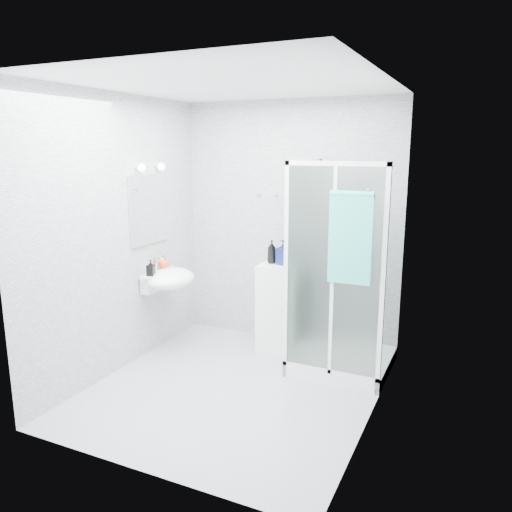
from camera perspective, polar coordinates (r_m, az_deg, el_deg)
The scene contains 12 objects.
room at distance 4.19m, azimuth -2.64°, elevation 1.15°, with size 2.40×2.60×2.60m.
shower_enclosure at distance 4.87m, azimuth 8.79°, elevation -7.81°, with size 0.90×0.95×2.00m.
wall_basin at distance 5.18m, azimuth -10.00°, elevation -2.59°, with size 0.46×0.56×0.35m.
mirror at distance 5.16m, azimuth -12.11°, elevation 5.24°, with size 0.02×0.60×0.70m, color white.
vanity_lights at distance 5.10m, azimuth -11.87°, elevation 9.91°, with size 0.10×0.40×0.08m.
wall_hooks at distance 5.37m, azimuth 1.17°, elevation 7.06°, with size 0.23×0.06×0.03m.
storage_cabinet at distance 5.28m, azimuth 2.62°, elevation -5.88°, with size 0.39×0.41×0.93m.
hand_towel at distance 4.19m, azimuth 10.75°, elevation 2.28°, with size 0.36×0.05×0.78m.
shampoo_bottle_a at distance 5.18m, azimuth 1.81°, elevation 0.50°, with size 0.09×0.10×0.25m, color black.
shampoo_bottle_b at distance 5.13m, azimuth 3.14°, elevation 0.44°, with size 0.12×0.12×0.26m, color navy.
soap_dispenser_orange at distance 5.30m, azimuth -10.46°, elevation -0.68°, with size 0.12×0.12×0.15m, color #E3441A.
soap_dispenser_black at distance 5.05m, azimuth -11.93°, elevation -1.33°, with size 0.07×0.07×0.16m, color black.
Camera 1 is at (1.90, -3.64, 2.10)m, focal length 35.00 mm.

